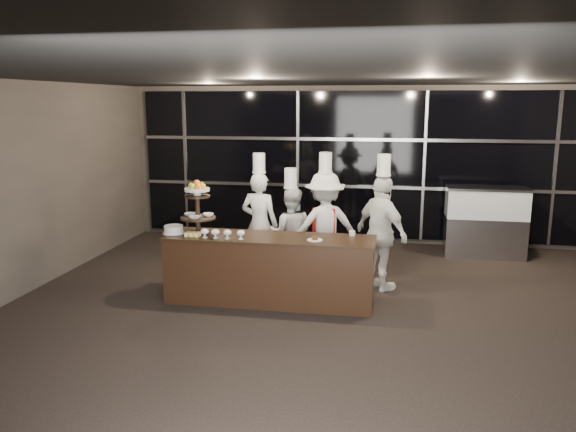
% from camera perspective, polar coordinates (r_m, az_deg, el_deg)
% --- Properties ---
extents(room, '(10.00, 10.00, 10.00)m').
position_cam_1_polar(room, '(6.00, 4.65, -0.07)').
color(room, black).
rests_on(room, ground).
extents(window_wall, '(8.60, 0.10, 2.80)m').
position_cam_1_polar(window_wall, '(10.86, 7.30, 5.12)').
color(window_wall, black).
rests_on(window_wall, ground).
extents(buffet_counter, '(2.84, 0.74, 0.92)m').
position_cam_1_polar(buffet_counter, '(7.68, -1.88, -5.40)').
color(buffet_counter, black).
rests_on(buffet_counter, ground).
extents(display_stand, '(0.48, 0.48, 0.74)m').
position_cam_1_polar(display_stand, '(7.74, -9.18, 1.25)').
color(display_stand, black).
rests_on(display_stand, buffet_counter).
extents(compotes, '(0.61, 0.11, 0.12)m').
position_cam_1_polar(compotes, '(7.48, -6.73, -1.68)').
color(compotes, silver).
rests_on(compotes, buffet_counter).
extents(layer_cake, '(0.30, 0.30, 0.11)m').
position_cam_1_polar(layer_cake, '(7.89, -11.54, -1.35)').
color(layer_cake, white).
rests_on(layer_cake, buffet_counter).
extents(pastry_squares, '(0.20, 0.13, 0.05)m').
position_cam_1_polar(pastry_squares, '(7.68, -9.66, -1.84)').
color(pastry_squares, '#FFEA7C').
rests_on(pastry_squares, buffet_counter).
extents(small_plate, '(0.20, 0.20, 0.05)m').
position_cam_1_polar(small_plate, '(7.35, 2.74, -2.38)').
color(small_plate, white).
rests_on(small_plate, buffet_counter).
extents(chef_cup, '(0.08, 0.08, 0.07)m').
position_cam_1_polar(chef_cup, '(7.64, 6.54, -1.75)').
color(chef_cup, white).
rests_on(chef_cup, buffet_counter).
extents(display_case, '(1.38, 0.60, 1.24)m').
position_cam_1_polar(display_case, '(10.48, 19.42, -0.20)').
color(display_case, '#A5A5AA').
rests_on(display_case, ground).
extents(chef_a, '(0.66, 0.49, 1.94)m').
position_cam_1_polar(chef_a, '(8.77, -2.90, -0.68)').
color(chef_a, white).
rests_on(chef_a, ground).
extents(chef_b, '(0.74, 0.60, 1.72)m').
position_cam_1_polar(chef_b, '(8.61, 0.27, -1.68)').
color(chef_b, silver).
rests_on(chef_b, ground).
extents(chef_c, '(1.23, 0.97, 1.97)m').
position_cam_1_polar(chef_c, '(8.53, 3.74, -1.05)').
color(chef_c, silver).
rests_on(chef_c, ground).
extents(chef_d, '(0.97, 1.00, 1.98)m').
position_cam_1_polar(chef_d, '(8.18, 9.48, -1.63)').
color(chef_d, white).
rests_on(chef_d, ground).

